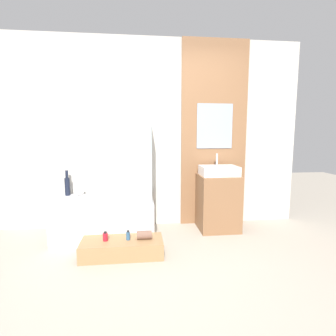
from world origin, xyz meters
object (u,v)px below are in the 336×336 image
(bottle_soap_secondary, at_px, (128,236))
(wooden_step_bench, at_px, (122,248))
(sink, at_px, (219,171))
(vase_round_light, at_px, (80,191))
(bottle_soap_primary, at_px, (105,237))
(bathtub, at_px, (105,217))
(vase_tall_dark, at_px, (67,185))

(bottle_soap_secondary, bearing_deg, wooden_step_bench, 180.00)
(sink, xyz_separation_m, vase_round_light, (-1.86, 0.15, -0.27))
(vase_round_light, height_order, bottle_soap_secondary, vase_round_light)
(wooden_step_bench, bearing_deg, bottle_soap_primary, 180.00)
(wooden_step_bench, height_order, vase_round_light, vase_round_light)
(bathtub, xyz_separation_m, vase_round_light, (-0.36, 0.24, 0.30))
(bathtub, relative_size, bottle_soap_secondary, 11.67)
(vase_tall_dark, distance_m, vase_round_light, 0.18)
(bottle_soap_primary, height_order, bottle_soap_secondary, bottle_soap_secondary)
(sink, xyz_separation_m, vase_tall_dark, (-2.03, 0.18, -0.19))
(sink, relative_size, vase_round_light, 3.96)
(vase_tall_dark, bearing_deg, bottle_soap_secondary, -45.64)
(vase_tall_dark, bearing_deg, sink, -5.04)
(bathtub, distance_m, bottle_soap_secondary, 0.66)
(bathtub, xyz_separation_m, wooden_step_bench, (0.24, -0.58, -0.16))
(wooden_step_bench, relative_size, vase_tall_dark, 2.58)
(vase_tall_dark, bearing_deg, bathtub, -26.86)
(bathtub, distance_m, vase_tall_dark, 0.70)
(vase_tall_dark, bearing_deg, vase_round_light, -9.75)
(bottle_soap_secondary, bearing_deg, vase_tall_dark, 134.36)
(sink, bearing_deg, vase_tall_dark, 174.96)
(vase_tall_dark, height_order, vase_round_light, vase_tall_dark)
(vase_tall_dark, xyz_separation_m, bottle_soap_primary, (0.59, -0.85, -0.40))
(sink, xyz_separation_m, bottle_soap_secondary, (-1.20, -0.67, -0.59))
(vase_tall_dark, relative_size, bottle_soap_primary, 3.33)
(vase_round_light, height_order, bottle_soap_primary, vase_round_light)
(vase_tall_dark, height_order, bottle_soap_primary, vase_tall_dark)
(vase_round_light, xyz_separation_m, bottle_soap_primary, (0.43, -0.82, -0.32))
(wooden_step_bench, height_order, bottle_soap_secondary, bottle_soap_secondary)
(bathtub, relative_size, vase_tall_dark, 3.58)
(wooden_step_bench, height_order, vase_tall_dark, vase_tall_dark)
(vase_round_light, bearing_deg, bottle_soap_primary, -62.54)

